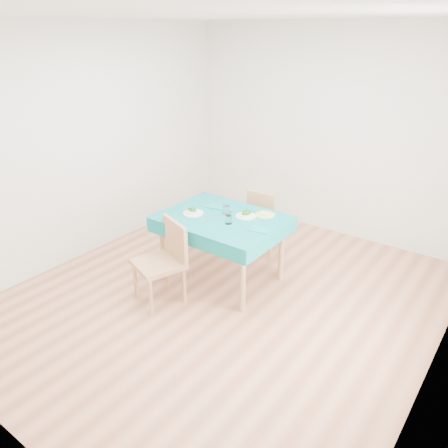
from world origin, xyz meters
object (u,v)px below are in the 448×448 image
Objects in this scene: chair_near at (157,252)px; chair_far at (267,219)px; bowl_near at (193,211)px; side_plate at (265,215)px; bowl_far at (246,214)px; table at (222,249)px.

chair_near is 1.60m from chair_far.
bowl_near reaches higher than side_plate.
chair_far is 0.77m from bowl_far.
bowl_far is at bearing 82.21° from chair_near.
bowl_near is 1.05× the size of side_plate.
bowl_far is at bearing -133.23° from side_plate.
bowl_far is (0.46, 0.88, 0.23)m from chair_near.
table is at bearing 20.80° from bowl_near.
chair_far is 4.18× the size of bowl_near.
bowl_far is 0.21m from side_plate.
table is 0.79m from chair_near.
side_plate reaches higher than table.
side_plate is at bearing 42.38° from table.
chair_near is 5.09× the size of bowl_far.
bowl_near is at bearing -146.46° from side_plate.
chair_far is at bearing 98.13° from chair_near.
chair_far is 1.08m from bowl_near.
bowl_far is at bearing 101.31° from chair_far.
side_plate is (0.61, 1.04, 0.20)m from chair_near.
table is 1.14× the size of chair_near.
chair_near is 1.02m from bowl_far.
chair_near is at bearing -109.94° from table.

